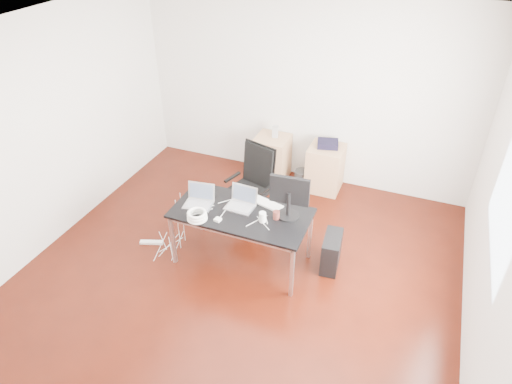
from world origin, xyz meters
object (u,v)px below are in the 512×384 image
at_px(filing_cabinet_right, 325,168).
at_px(filing_cabinet_left, 272,158).
at_px(office_chair, 252,182).
at_px(pc_tower, 331,252).
at_px(desk, 241,216).

bearing_deg(filing_cabinet_right, filing_cabinet_left, 180.00).
height_order(office_chair, pc_tower, office_chair).
distance_m(desk, filing_cabinet_left, 2.02).
bearing_deg(office_chair, desk, -59.47).
bearing_deg(pc_tower, desk, -169.29).
bearing_deg(desk, pc_tower, 15.97).
height_order(filing_cabinet_right, pc_tower, filing_cabinet_right).
xyz_separation_m(filing_cabinet_left, filing_cabinet_right, (0.86, 0.00, 0.00)).
height_order(office_chair, filing_cabinet_left, office_chair).
bearing_deg(pc_tower, filing_cabinet_right, 102.28).
distance_m(filing_cabinet_left, filing_cabinet_right, 0.86).
height_order(desk, filing_cabinet_right, desk).
bearing_deg(filing_cabinet_right, office_chair, -122.31).
distance_m(desk, pc_tower, 1.18).
xyz_separation_m(desk, office_chair, (-0.21, 0.83, -0.07)).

